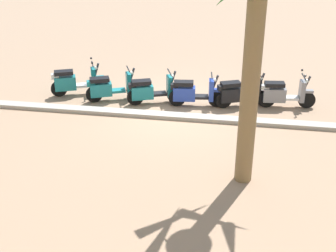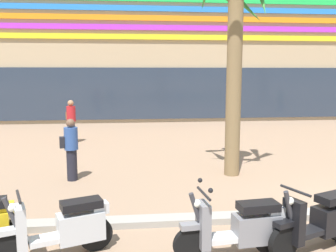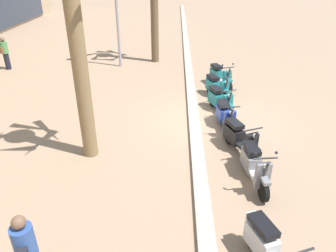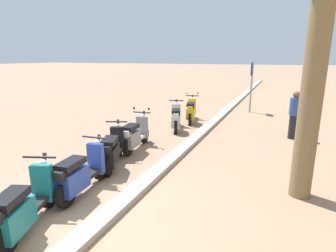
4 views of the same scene
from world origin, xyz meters
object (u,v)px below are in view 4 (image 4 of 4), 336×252
object	(u,v)px
scooter_yellow_far_back	(191,111)
scooter_grey_second_in_line	(135,135)
scooter_black_mid_front	(113,150)
crossing_sign	(251,81)
scooter_silver_tail_end	(176,118)
scooter_blue_lead_nearest	(81,174)
pedestrian_strolling_near_curb	(294,114)
scooter_teal_mid_centre	(24,207)

from	to	relation	value
scooter_yellow_far_back	scooter_grey_second_in_line	world-z (taller)	same
scooter_grey_second_in_line	scooter_black_mid_front	size ratio (longest dim) A/B	1.04
scooter_yellow_far_back	crossing_sign	xyz separation A→B (m)	(-3.15, 1.99, 1.05)
scooter_black_mid_front	scooter_yellow_far_back	bearing A→B (deg)	177.45
scooter_yellow_far_back	crossing_sign	distance (m)	3.87
scooter_silver_tail_end	crossing_sign	world-z (taller)	crossing_sign
scooter_yellow_far_back	scooter_silver_tail_end	size ratio (longest dim) A/B	1.07
scooter_blue_lead_nearest	scooter_grey_second_in_line	bearing A→B (deg)	-172.71
scooter_black_mid_front	pedestrian_strolling_near_curb	bearing A→B (deg)	137.14
scooter_yellow_far_back	crossing_sign	world-z (taller)	crossing_sign
pedestrian_strolling_near_curb	scooter_black_mid_front	bearing A→B (deg)	-42.86
scooter_grey_second_in_line	crossing_sign	xyz separation A→B (m)	(-7.19, 2.37, 1.06)
scooter_teal_mid_centre	crossing_sign	distance (m)	11.48
scooter_black_mid_front	scooter_teal_mid_centre	distance (m)	2.74
scooter_grey_second_in_line	scooter_black_mid_front	bearing A→B (deg)	5.96
scooter_yellow_far_back	scooter_silver_tail_end	bearing A→B (deg)	-4.28
scooter_blue_lead_nearest	scooter_silver_tail_end	bearing A→B (deg)	-179.12
scooter_grey_second_in_line	scooter_black_mid_front	xyz separation A→B (m)	(1.34, 0.14, 0.00)
scooter_yellow_far_back	scooter_black_mid_front	size ratio (longest dim) A/B	1.07
crossing_sign	pedestrian_strolling_near_curb	world-z (taller)	crossing_sign
scooter_silver_tail_end	scooter_blue_lead_nearest	xyz separation A→B (m)	(5.35, 0.08, -0.00)
scooter_black_mid_front	pedestrian_strolling_near_curb	xyz separation A→B (m)	(-4.42, 4.10, 0.39)
scooter_grey_second_in_line	pedestrian_strolling_near_curb	size ratio (longest dim) A/B	1.11
scooter_grey_second_in_line	scooter_teal_mid_centre	world-z (taller)	scooter_grey_second_in_line
scooter_grey_second_in_line	scooter_blue_lead_nearest	xyz separation A→B (m)	(2.75, 0.35, -0.00)
scooter_yellow_far_back	scooter_silver_tail_end	world-z (taller)	scooter_yellow_far_back
scooter_yellow_far_back	scooter_blue_lead_nearest	bearing A→B (deg)	-0.22
scooter_silver_tail_end	scooter_grey_second_in_line	distance (m)	2.61
scooter_teal_mid_centre	crossing_sign	world-z (taller)	crossing_sign
crossing_sign	pedestrian_strolling_near_curb	xyz separation A→B (m)	(4.11, 1.87, -0.67)
scooter_yellow_far_back	scooter_blue_lead_nearest	xyz separation A→B (m)	(6.79, -0.03, -0.01)
scooter_grey_second_in_line	scooter_teal_mid_centre	xyz separation A→B (m)	(4.06, 0.37, -0.01)
scooter_blue_lead_nearest	pedestrian_strolling_near_curb	bearing A→B (deg)	146.32
scooter_silver_tail_end	scooter_black_mid_front	bearing A→B (deg)	-1.91
scooter_silver_tail_end	scooter_yellow_far_back	bearing A→B (deg)	175.72
scooter_silver_tail_end	pedestrian_strolling_near_curb	world-z (taller)	pedestrian_strolling_near_curb
scooter_yellow_far_back	scooter_black_mid_front	world-z (taller)	scooter_yellow_far_back
scooter_grey_second_in_line	scooter_blue_lead_nearest	size ratio (longest dim) A/B	1.00
scooter_black_mid_front	scooter_silver_tail_end	bearing A→B (deg)	178.09
scooter_black_mid_front	scooter_blue_lead_nearest	distance (m)	1.43
scooter_black_mid_front	scooter_teal_mid_centre	size ratio (longest dim) A/B	0.99
scooter_silver_tail_end	scooter_black_mid_front	world-z (taller)	same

